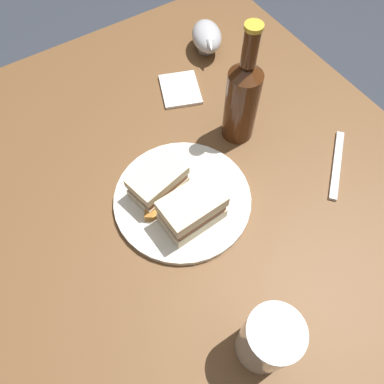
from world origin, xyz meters
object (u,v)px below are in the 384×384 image
Objects in this scene: napkin at (180,89)px; sandwich_half_left at (158,182)px; sandwich_half_right at (192,210)px; pint_glass at (267,341)px; fork at (337,164)px; gravy_boat at (207,37)px; plate at (182,199)px; cider_bottle at (242,99)px.

sandwich_half_left is at bearing -40.20° from napkin.
pint_glass is (0.25, -0.03, 0.01)m from sandwich_half_right.
sandwich_half_right is 1.08× the size of napkin.
sandwich_half_right reaches higher than fork.
pint_glass is at bearing -1.41° from sandwich_half_left.
gravy_boat is 0.16m from napkin.
plate is at bearing 172.81° from pint_glass.
gravy_boat is 0.46m from fork.
plate is 2.33× the size of sandwich_half_right.
pint_glass is 1.07× the size of gravy_boat.
sandwich_half_left is at bearing -46.25° from gravy_boat.
napkin is at bearing -167.58° from cider_bottle.
plate is at bearing -67.01° from cider_bottle.
plate is 0.24m from cider_bottle.
napkin is (-0.31, 0.17, -0.05)m from sandwich_half_right.
gravy_boat is at bearing 153.17° from pint_glass.
napkin is at bearing 73.14° from fork.
sandwich_half_left is 0.29m from napkin.
pint_glass is at bearing -26.83° from gravy_boat.
sandwich_half_left is 0.44× the size of cider_bottle.
sandwich_half_left is at bearing -167.04° from sandwich_half_right.
plate is at bearing -30.96° from napkin.
sandwich_half_right is at bearing -57.06° from cider_bottle.
pint_glass is 0.52× the size of cider_bottle.
pint_glass is 0.42m from fork.
pint_glass reaches higher than sandwich_half_right.
pint_glass is 0.46m from cider_bottle.
sandwich_half_right is 0.34m from fork.
pint_glass reaches higher than fork.
cider_bottle reaches higher than gravy_boat.
fork is (0.11, 0.32, -0.00)m from plate.
plate is at bearing 120.95° from fork.
cider_bottle is (-0.04, 0.23, 0.06)m from sandwich_half_left.
gravy_boat is at bearing 140.10° from plate.
sandwich_half_left is 0.39m from fork.
pint_glass is at bearing 167.72° from fork.
pint_glass is at bearing -6.60° from sandwich_half_right.
napkin reaches higher than fork.
cider_bottle is at bearing -19.59° from gravy_boat.
cider_bottle is at bearing 100.66° from sandwich_half_left.
sandwich_half_left is 1.02× the size of sandwich_half_right.
pint_glass reaches higher than napkin.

